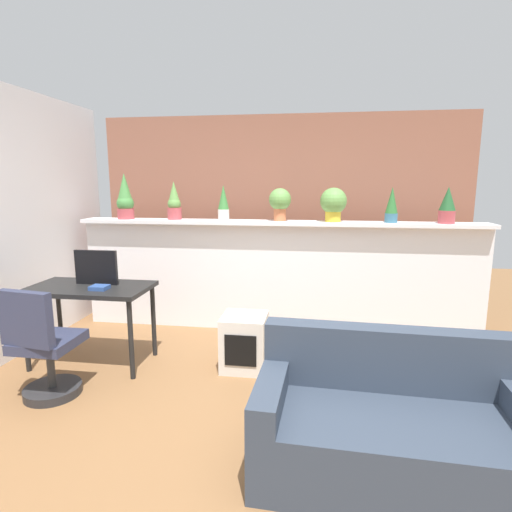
{
  "coord_description": "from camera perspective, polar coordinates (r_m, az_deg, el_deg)",
  "views": [
    {
      "loc": [
        0.43,
        -2.55,
        1.69
      ],
      "look_at": [
        -0.08,
        0.94,
        1.05
      ],
      "focal_mm": 28.66,
      "sensor_mm": 36.0,
      "label": 1
    }
  ],
  "objects": [
    {
      "name": "potted_plant_0",
      "position": [
        5.01,
        -17.81,
        7.63
      ],
      "size": [
        0.19,
        0.19,
        0.53
      ],
      "color": "#B7474C",
      "rests_on": "plant_shelf"
    },
    {
      "name": "office_chair",
      "position": [
        3.67,
        -27.52,
        -11.77
      ],
      "size": [
        0.47,
        0.47,
        0.91
      ],
      "color": "#262628",
      "rests_on": "ground"
    },
    {
      "name": "ground_plane",
      "position": [
        3.09,
        -1.08,
        -22.98
      ],
      "size": [
        12.0,
        12.0,
        0.0
      ],
      "primitive_type": "plane",
      "color": "brown"
    },
    {
      "name": "potted_plant_4",
      "position": [
        4.52,
        10.75,
        7.29
      ],
      "size": [
        0.29,
        0.29,
        0.37
      ],
      "color": "gold",
      "rests_on": "plant_shelf"
    },
    {
      "name": "desk",
      "position": [
        4.09,
        -22.16,
        -5.06
      ],
      "size": [
        1.1,
        0.6,
        0.75
      ],
      "color": "black",
      "rests_on": "ground"
    },
    {
      "name": "couch",
      "position": [
        2.7,
        18.32,
        -21.78
      ],
      "size": [
        1.59,
        0.83,
        0.8
      ],
      "color": "#333D4C",
      "rests_on": "ground"
    },
    {
      "name": "potted_plant_6",
      "position": [
        4.68,
        25.16,
        6.43
      ],
      "size": [
        0.16,
        0.16,
        0.38
      ],
      "color": "#B7474C",
      "rests_on": "plant_shelf"
    },
    {
      "name": "plant_shelf",
      "position": [
        4.55,
        2.9,
        4.66
      ],
      "size": [
        4.51,
        0.31,
        0.04
      ],
      "primitive_type": "cube",
      "color": "white",
      "rests_on": "divider_wall"
    },
    {
      "name": "tv_monitor",
      "position": [
        4.08,
        -21.41,
        -1.48
      ],
      "size": [
        0.41,
        0.04,
        0.32
      ],
      "primitive_type": "cube",
      "color": "black",
      "rests_on": "desk"
    },
    {
      "name": "brick_wall_behind",
      "position": [
        5.18,
        3.57,
        5.35
      ],
      "size": [
        4.51,
        0.1,
        2.5
      ],
      "primitive_type": "cube",
      "color": "#935B47",
      "rests_on": "ground"
    },
    {
      "name": "potted_plant_3",
      "position": [
        4.54,
        3.36,
        7.57
      ],
      "size": [
        0.24,
        0.24,
        0.36
      ],
      "color": "#C66B42",
      "rests_on": "plant_shelf"
    },
    {
      "name": "potted_plant_2",
      "position": [
        4.65,
        -4.56,
        7.43
      ],
      "size": [
        0.13,
        0.13,
        0.39
      ],
      "color": "silver",
      "rests_on": "plant_shelf"
    },
    {
      "name": "potted_plant_1",
      "position": [
        4.8,
        -11.35,
        7.3
      ],
      "size": [
        0.16,
        0.16,
        0.43
      ],
      "color": "#B7474C",
      "rests_on": "plant_shelf"
    },
    {
      "name": "book_on_desk",
      "position": [
        3.9,
        -21.0,
        -4.13
      ],
      "size": [
        0.15,
        0.13,
        0.04
      ],
      "primitive_type": "cube",
      "color": "#2D4C8C",
      "rests_on": "desk"
    },
    {
      "name": "potted_plant_5",
      "position": [
        4.57,
        18.41,
        6.78
      ],
      "size": [
        0.13,
        0.13,
        0.38
      ],
      "color": "#386B84",
      "rests_on": "plant_shelf"
    },
    {
      "name": "side_cube_shelf",
      "position": [
        3.82,
        -1.64,
        -11.92
      ],
      "size": [
        0.4,
        0.41,
        0.5
      ],
      "color": "silver",
      "rests_on": "ground"
    },
    {
      "name": "divider_wall",
      "position": [
        4.69,
        2.88,
        -3.03
      ],
      "size": [
        4.51,
        0.16,
        1.23
      ],
      "primitive_type": "cube",
      "color": "white",
      "rests_on": "ground"
    }
  ]
}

